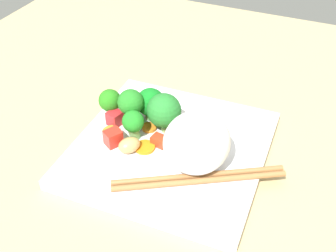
% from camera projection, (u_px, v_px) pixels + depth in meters
% --- Properties ---
extents(ground_plane, '(1.10, 1.10, 0.02)m').
position_uv_depth(ground_plane, '(171.00, 157.00, 0.63)').
color(ground_plane, tan).
extents(square_plate, '(0.28, 0.28, 0.02)m').
position_uv_depth(square_plate, '(171.00, 148.00, 0.62)').
color(square_plate, white).
rests_on(square_plate, ground_plane).
extents(rice_mound, '(0.11, 0.11, 0.08)m').
position_uv_depth(rice_mound, '(197.00, 142.00, 0.55)').
color(rice_mound, white).
rests_on(rice_mound, square_plate).
extents(broccoli_floret_0, '(0.04, 0.04, 0.06)m').
position_uv_depth(broccoli_floret_0, '(131.00, 103.00, 0.62)').
color(broccoli_floret_0, '#70A455').
rests_on(broccoli_floret_0, square_plate).
extents(broccoli_floret_1, '(0.04, 0.04, 0.05)m').
position_uv_depth(broccoli_floret_1, '(150.00, 103.00, 0.65)').
color(broccoli_floret_1, '#64A052').
rests_on(broccoli_floret_1, square_plate).
extents(broccoli_floret_2, '(0.04, 0.04, 0.05)m').
position_uv_depth(broccoli_floret_2, '(110.00, 101.00, 0.65)').
color(broccoli_floret_2, '#58913B').
rests_on(broccoli_floret_2, square_plate).
extents(broccoli_floret_3, '(0.03, 0.03, 0.05)m').
position_uv_depth(broccoli_floret_3, '(133.00, 123.00, 0.61)').
color(broccoli_floret_3, '#76B360').
rests_on(broccoli_floret_3, square_plate).
extents(broccoli_floret_4, '(0.05, 0.05, 0.06)m').
position_uv_depth(broccoli_floret_4, '(164.00, 111.00, 0.62)').
color(broccoli_floret_4, '#80AE57').
rests_on(broccoli_floret_4, square_plate).
extents(carrot_slice_0, '(0.04, 0.04, 0.01)m').
position_uv_depth(carrot_slice_0, '(156.00, 105.00, 0.68)').
color(carrot_slice_0, orange).
rests_on(carrot_slice_0, square_plate).
extents(carrot_slice_1, '(0.03, 0.03, 0.01)m').
position_uv_depth(carrot_slice_1, '(111.00, 132.00, 0.63)').
color(carrot_slice_1, orange).
rests_on(carrot_slice_1, square_plate).
extents(carrot_slice_2, '(0.04, 0.04, 0.01)m').
position_uv_depth(carrot_slice_2, '(180.00, 125.00, 0.64)').
color(carrot_slice_2, orange).
rests_on(carrot_slice_2, square_plate).
extents(carrot_slice_3, '(0.03, 0.03, 0.01)m').
position_uv_depth(carrot_slice_3, '(140.00, 104.00, 0.69)').
color(carrot_slice_3, orange).
rests_on(carrot_slice_3, square_plate).
extents(carrot_slice_4, '(0.03, 0.03, 0.00)m').
position_uv_depth(carrot_slice_4, '(145.00, 147.00, 0.60)').
color(carrot_slice_4, orange).
rests_on(carrot_slice_4, square_plate).
extents(carrot_slice_5, '(0.03, 0.03, 0.00)m').
position_uv_depth(carrot_slice_5, '(149.00, 127.00, 0.64)').
color(carrot_slice_5, orange).
rests_on(carrot_slice_5, square_plate).
extents(pepper_chunk_0, '(0.04, 0.04, 0.01)m').
position_uv_depth(pepper_chunk_0, '(128.00, 112.00, 0.66)').
color(pepper_chunk_0, red).
rests_on(pepper_chunk_0, square_plate).
extents(pepper_chunk_1, '(0.03, 0.03, 0.02)m').
position_uv_depth(pepper_chunk_1, '(115.00, 118.00, 0.64)').
color(pepper_chunk_1, red).
rests_on(pepper_chunk_1, square_plate).
extents(pepper_chunk_2, '(0.03, 0.02, 0.01)m').
position_uv_depth(pepper_chunk_2, '(160.00, 141.00, 0.61)').
color(pepper_chunk_2, red).
rests_on(pepper_chunk_2, square_plate).
extents(pepper_chunk_3, '(0.03, 0.03, 0.02)m').
position_uv_depth(pepper_chunk_3, '(113.00, 138.00, 0.61)').
color(pepper_chunk_3, red).
rests_on(pepper_chunk_3, square_plate).
extents(chicken_piece_0, '(0.04, 0.04, 0.02)m').
position_uv_depth(chicken_piece_0, '(168.00, 111.00, 0.66)').
color(chicken_piece_0, '#C0824E').
rests_on(chicken_piece_0, square_plate).
extents(chicken_piece_2, '(0.04, 0.04, 0.02)m').
position_uv_depth(chicken_piece_2, '(129.00, 145.00, 0.59)').
color(chicken_piece_2, tan).
rests_on(chicken_piece_2, square_plate).
extents(chicken_piece_3, '(0.04, 0.04, 0.02)m').
position_uv_depth(chicken_piece_3, '(173.00, 133.00, 0.62)').
color(chicken_piece_3, '#B69346').
rests_on(chicken_piece_3, square_plate).
extents(chopstick_pair, '(0.21, 0.13, 0.01)m').
position_uv_depth(chopstick_pair, '(199.00, 178.00, 0.55)').
color(chopstick_pair, '#9D693B').
rests_on(chopstick_pair, square_plate).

